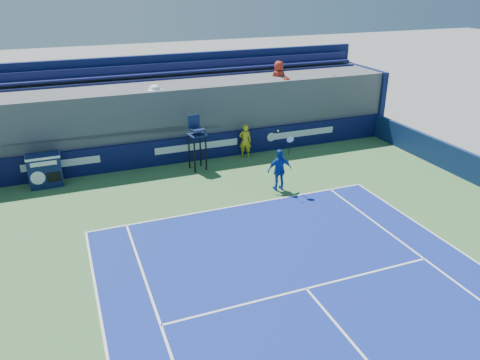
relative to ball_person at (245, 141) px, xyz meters
name	(u,v)px	position (x,y,z in m)	size (l,w,h in m)	color
ball_person	(245,141)	(0.00, 0.00, 0.00)	(0.59, 0.38, 1.60)	gold
back_hoarding	(197,148)	(-2.27, 0.44, -0.21)	(20.40, 0.21, 1.20)	#0B0F40
match_clock	(45,169)	(-8.93, -0.17, -0.07)	(1.34, 0.76, 1.40)	#0E1947
umpire_chair	(197,137)	(-2.56, -0.64, 0.71)	(0.81, 0.81, 2.48)	black
tennis_player	(280,170)	(-0.12, -4.01, 0.07)	(1.04, 0.50, 2.57)	#153CAD
stadium_seating	(185,112)	(-2.25, 2.48, 1.03)	(21.00, 4.05, 4.40)	#55555B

